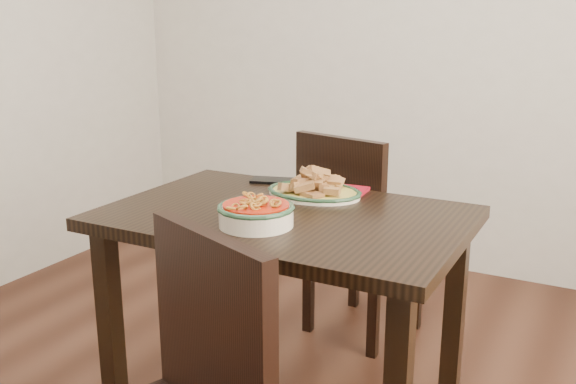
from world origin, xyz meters
The scene contains 7 objects.
wall_back centered at (0.00, 1.75, 1.30)m, with size 3.50×0.10×2.60m, color beige.
dining_table centered at (0.09, 0.08, 0.64)m, with size 1.11×0.74×0.75m.
chair_far centered at (0.05, 0.76, 0.50)m, with size 0.51×0.51×0.89m.
fish_plate centered at (0.09, 0.30, 0.79)m, with size 0.32×0.25×0.11m.
noodle_bowl centered at (0.08, -0.08, 0.79)m, with size 0.23×0.23×0.08m.
smartphone centered at (-0.13, 0.40, 0.76)m, with size 0.16×0.09×0.01m, color black.
napkin centered at (0.17, 0.40, 0.76)m, with size 0.13×0.11×0.01m, color maroon.
Camera 1 is at (1.00, -1.61, 1.33)m, focal length 40.00 mm.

